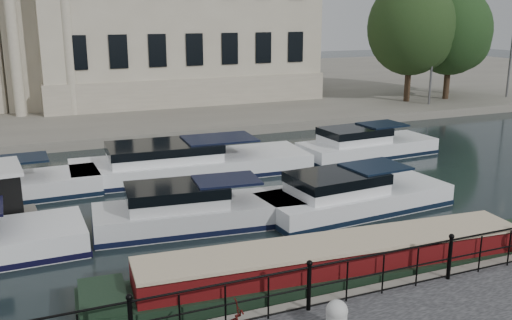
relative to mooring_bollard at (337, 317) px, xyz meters
The scene contains 9 objects.
ground_plane 3.37m from the mooring_bollard, 92.36° to the left, with size 160.00×160.00×0.00m, color black.
far_bank 42.26m from the mooring_bollard, 90.18° to the left, with size 120.00×42.00×0.55m, color #6B665B.
railing 1.06m from the mooring_bollard, 97.61° to the left, with size 24.14×0.14×1.22m.
civic_building 38.47m from the mooring_bollard, 91.71° to the left, with size 53.55×31.84×16.85m.
lamp_posts 35.47m from the mooring_bollard, 42.80° to the left, with size 8.24×1.55×8.07m.
mooring_bollard is the anchor object (origin of this frame).
narrowboat 3.37m from the mooring_bollard, 59.05° to the left, with size 13.58×2.83×1.50m.
cabin_cruisers 11.52m from the mooring_bollard, 93.09° to the left, with size 28.08×10.38×1.99m.
trees 36.05m from the mooring_bollard, 47.05° to the left, with size 11.99×8.54×8.96m.
Camera 1 is at (-5.64, -12.55, 7.14)m, focal length 40.00 mm.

